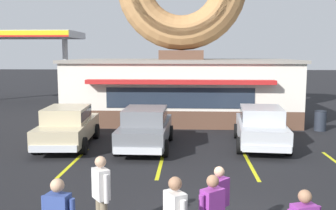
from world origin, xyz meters
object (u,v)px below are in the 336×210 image
(pedestrian_beanie_man, at_px, (219,202))
(trash_bin, at_px, (320,120))
(car_silver, at_px, (261,125))
(car_champagne, at_px, (68,125))
(pedestrian_leather_jacket_man, at_px, (101,193))
(car_grey, at_px, (146,126))

(pedestrian_beanie_man, xyz_separation_m, trash_bin, (5.72, 11.63, -0.36))
(car_silver, distance_m, pedestrian_beanie_man, 8.55)
(car_champagne, distance_m, car_silver, 7.72)
(car_champagne, height_order, pedestrian_beanie_man, car_champagne)
(pedestrian_leather_jacket_man, bearing_deg, car_champagne, 111.76)
(pedestrian_beanie_man, bearing_deg, car_champagne, 124.57)
(car_grey, xyz_separation_m, pedestrian_beanie_man, (2.29, -7.75, -0.02))
(car_silver, bearing_deg, car_grey, -173.91)
(car_grey, bearing_deg, pedestrian_beanie_man, -73.57)
(car_champagne, height_order, trash_bin, car_champagne)
(car_silver, bearing_deg, pedestrian_leather_jacket_man, -119.45)
(car_champagne, bearing_deg, pedestrian_beanie_man, -55.43)
(car_grey, height_order, pedestrian_beanie_man, car_grey)
(pedestrian_leather_jacket_man, xyz_separation_m, pedestrian_beanie_man, (2.32, -0.09, -0.09))
(pedestrian_leather_jacket_man, xyz_separation_m, trash_bin, (8.04, 11.54, -0.45))
(car_grey, bearing_deg, car_champagne, 177.74)
(trash_bin, bearing_deg, pedestrian_beanie_man, -116.19)
(car_champagne, relative_size, pedestrian_beanie_man, 2.99)
(car_grey, relative_size, pedestrian_beanie_man, 2.94)
(pedestrian_leather_jacket_man, relative_size, trash_bin, 1.75)
(car_silver, xyz_separation_m, pedestrian_beanie_man, (-2.28, -8.24, -0.02))
(car_champagne, bearing_deg, pedestrian_leather_jacket_man, -68.24)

